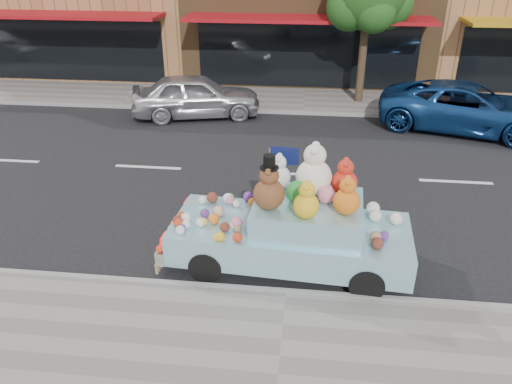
# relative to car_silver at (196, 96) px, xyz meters

# --- Properties ---
(ground) EXTENTS (120.00, 120.00, 0.00)m
(ground) POSITION_rel_car_silver_xyz_m (3.63, -4.38, -0.73)
(ground) COLOR black
(ground) RESTS_ON ground
(near_sidewalk) EXTENTS (60.00, 3.00, 0.12)m
(near_sidewalk) POSITION_rel_car_silver_xyz_m (3.63, -10.88, -0.67)
(near_sidewalk) COLOR gray
(near_sidewalk) RESTS_ON ground
(far_sidewalk) EXTENTS (60.00, 3.00, 0.12)m
(far_sidewalk) POSITION_rel_car_silver_xyz_m (3.63, 2.12, -0.67)
(far_sidewalk) COLOR gray
(far_sidewalk) RESTS_ON ground
(near_kerb) EXTENTS (60.00, 0.12, 0.13)m
(near_kerb) POSITION_rel_car_silver_xyz_m (3.63, -9.38, -0.67)
(near_kerb) COLOR gray
(near_kerb) RESTS_ON ground
(far_kerb) EXTENTS (60.00, 0.12, 0.13)m
(far_kerb) POSITION_rel_car_silver_xyz_m (3.63, 0.62, -0.67)
(far_kerb) COLOR gray
(far_kerb) RESTS_ON ground
(car_silver) EXTENTS (4.58, 2.70, 1.46)m
(car_silver) POSITION_rel_car_silver_xyz_m (0.00, 0.00, 0.00)
(car_silver) COLOR silver
(car_silver) RESTS_ON ground
(car_blue) EXTENTS (5.77, 3.88, 1.47)m
(car_blue) POSITION_rel_car_silver_xyz_m (8.77, -0.36, 0.00)
(car_blue) COLOR navy
(car_blue) RESTS_ON ground
(art_car) EXTENTS (4.59, 2.03, 2.33)m
(art_car) POSITION_rel_car_silver_xyz_m (3.68, -8.40, 0.09)
(art_car) COLOR black
(art_car) RESTS_ON ground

